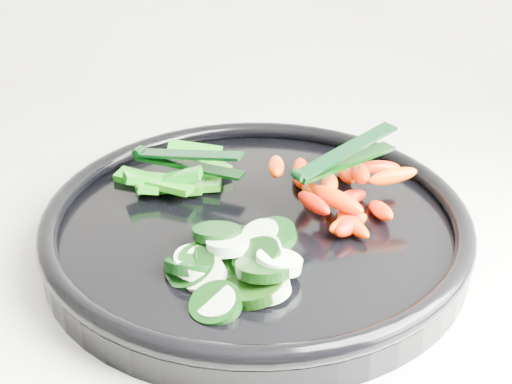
{
  "coord_description": "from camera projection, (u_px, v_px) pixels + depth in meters",
  "views": [
    {
      "loc": [
        0.74,
        1.12,
        1.29
      ],
      "look_at": [
        0.7,
        1.65,
        0.99
      ],
      "focal_mm": 50.0,
      "sensor_mm": 36.0,
      "label": 1
    }
  ],
  "objects": [
    {
      "name": "tong_pepper",
      "position": [
        185.0,
        159.0,
        0.67
      ],
      "size": [
        0.11,
        0.05,
        0.02
      ],
      "color": "black",
      "rests_on": "pepper_pile"
    },
    {
      "name": "veggie_tray",
      "position": [
        256.0,
        226.0,
        0.63
      ],
      "size": [
        0.49,
        0.49,
        0.04
      ],
      "color": "black",
      "rests_on": "counter"
    },
    {
      "name": "carrot_pile",
      "position": [
        339.0,
        193.0,
        0.64
      ],
      "size": [
        0.14,
        0.14,
        0.05
      ],
      "color": "#F43600",
      "rests_on": "veggie_tray"
    },
    {
      "name": "cucumber_pile",
      "position": [
        229.0,
        263.0,
        0.56
      ],
      "size": [
        0.12,
        0.13,
        0.04
      ],
      "color": "black",
      "rests_on": "veggie_tray"
    },
    {
      "name": "tong_carrot",
      "position": [
        343.0,
        157.0,
        0.62
      ],
      "size": [
        0.09,
        0.09,
        0.02
      ],
      "color": "black",
      "rests_on": "carrot_pile"
    },
    {
      "name": "pepper_pile",
      "position": [
        177.0,
        178.0,
        0.68
      ],
      "size": [
        0.11,
        0.11,
        0.04
      ],
      "color": "#096209",
      "rests_on": "veggie_tray"
    }
  ]
}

